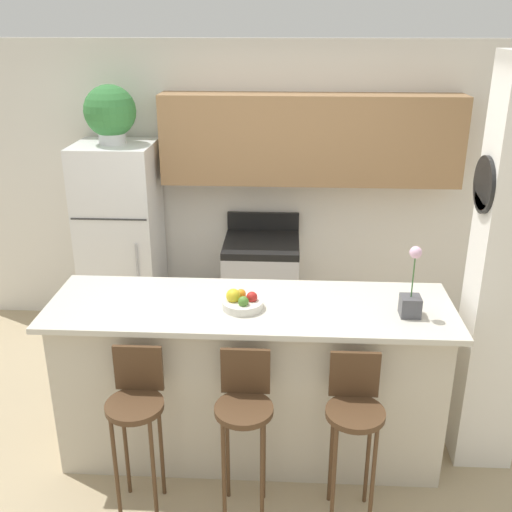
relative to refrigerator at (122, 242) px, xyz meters
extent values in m
plane|color=tan|center=(1.23, -1.57, -0.87)|extent=(14.00, 14.00, 0.00)
cube|color=white|center=(1.23, 0.36, 0.41)|extent=(5.60, 0.06, 2.55)
cube|color=#9E754C|center=(1.63, 0.17, 0.89)|extent=(2.50, 0.32, 0.74)
cube|color=white|center=(1.23, 0.19, 0.76)|extent=(0.73, 0.28, 0.12)
cube|color=white|center=(2.74, -1.54, 0.41)|extent=(0.36, 0.32, 2.55)
cylinder|color=black|center=(2.54, -1.54, 0.96)|extent=(0.02, 0.33, 0.33)
cylinder|color=white|center=(2.54, -1.54, 0.96)|extent=(0.01, 0.29, 0.29)
cube|color=beige|center=(1.23, -1.57, -0.35)|extent=(2.36, 0.64, 1.04)
cube|color=beige|center=(1.23, -1.57, 0.19)|extent=(2.48, 0.76, 0.04)
cube|color=white|center=(0.00, 0.00, -0.28)|extent=(0.66, 0.61, 1.18)
cube|color=white|center=(0.00, 0.00, 0.59)|extent=(0.66, 0.61, 0.56)
cube|color=#333333|center=(0.00, -0.31, 0.31)|extent=(0.62, 0.01, 0.01)
cylinder|color=#B2B2B7|center=(0.21, -0.31, -0.22)|extent=(0.02, 0.02, 0.65)
cube|color=silver|center=(1.23, -0.01, -0.44)|extent=(0.65, 0.65, 0.85)
cube|color=black|center=(1.23, -0.01, 0.01)|extent=(0.65, 0.65, 0.06)
cube|color=black|center=(1.23, 0.29, 0.12)|extent=(0.65, 0.04, 0.16)
cube|color=black|center=(1.23, -0.34, -0.40)|extent=(0.39, 0.01, 0.27)
cylinder|color=#4C331E|center=(0.63, -2.13, -0.16)|extent=(0.33, 0.33, 0.03)
cube|color=#4C331E|center=(0.63, -1.99, 0.00)|extent=(0.28, 0.02, 0.28)
cylinder|color=#4C331E|center=(0.52, -2.24, -0.52)|extent=(0.02, 0.02, 0.69)
cylinder|color=#4C331E|center=(0.73, -2.24, -0.52)|extent=(0.02, 0.02, 0.69)
cylinder|color=#4C331E|center=(0.52, -2.03, -0.52)|extent=(0.02, 0.02, 0.69)
cylinder|color=#4C331E|center=(0.73, -2.03, -0.52)|extent=(0.02, 0.02, 0.69)
cylinder|color=#4C331E|center=(1.23, -2.13, -0.16)|extent=(0.33, 0.33, 0.03)
cube|color=#4C331E|center=(1.23, -1.99, 0.00)|extent=(0.28, 0.02, 0.28)
cylinder|color=#4C331E|center=(1.13, -2.24, -0.52)|extent=(0.02, 0.02, 0.69)
cylinder|color=#4C331E|center=(1.34, -2.24, -0.52)|extent=(0.02, 0.02, 0.69)
cylinder|color=#4C331E|center=(1.13, -2.03, -0.52)|extent=(0.02, 0.02, 0.69)
cylinder|color=#4C331E|center=(1.34, -2.03, -0.52)|extent=(0.02, 0.02, 0.69)
cylinder|color=#4C331E|center=(1.84, -2.13, -0.16)|extent=(0.33, 0.33, 0.03)
cube|color=#4C331E|center=(1.84, -1.99, 0.00)|extent=(0.28, 0.02, 0.28)
cylinder|color=#4C331E|center=(1.73, -2.24, -0.52)|extent=(0.02, 0.02, 0.69)
cylinder|color=#4C331E|center=(1.94, -2.24, -0.52)|extent=(0.02, 0.02, 0.69)
cylinder|color=#4C331E|center=(1.73, -2.03, -0.52)|extent=(0.02, 0.02, 0.69)
cylinder|color=#4C331E|center=(1.94, -2.03, -0.52)|extent=(0.02, 0.02, 0.69)
cylinder|color=silver|center=(0.00, 0.00, 0.92)|extent=(0.22, 0.22, 0.11)
sphere|color=#387F3D|center=(0.00, 0.00, 1.13)|extent=(0.42, 0.42, 0.42)
cube|color=#4C4C51|center=(2.18, -1.67, 0.26)|extent=(0.12, 0.12, 0.12)
cylinder|color=#386633|center=(2.18, -1.67, 0.45)|extent=(0.01, 0.01, 0.26)
sphere|color=#E5B2D1|center=(2.18, -1.67, 0.60)|extent=(0.07, 0.07, 0.07)
cylinder|color=silver|center=(1.19, -1.63, 0.23)|extent=(0.25, 0.25, 0.05)
sphere|color=red|center=(1.25, -1.62, 0.28)|extent=(0.07, 0.07, 0.07)
sphere|color=orange|center=(1.18, -1.57, 0.27)|extent=(0.06, 0.06, 0.06)
sphere|color=gold|center=(1.14, -1.62, 0.28)|extent=(0.09, 0.09, 0.09)
sphere|color=#4C7F2D|center=(1.20, -1.68, 0.27)|extent=(0.06, 0.06, 0.06)
cylinder|color=black|center=(0.55, -0.20, -0.68)|extent=(0.28, 0.28, 0.38)
camera|label=1|loc=(1.45, -4.85, 1.83)|focal=42.00mm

